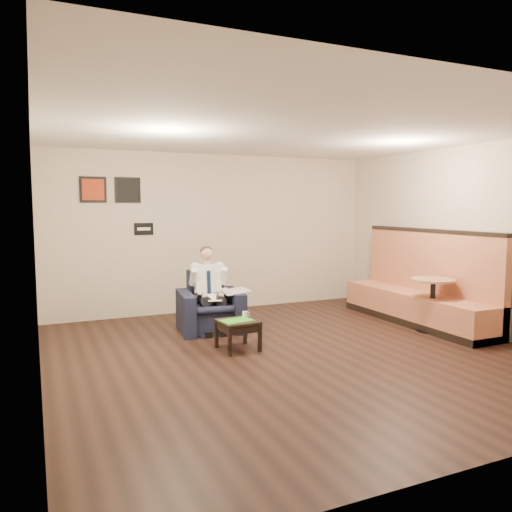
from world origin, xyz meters
name	(u,v)px	position (x,y,z in m)	size (l,w,h in m)	color
ground	(295,353)	(0.00, 0.00, 0.00)	(6.00, 6.00, 0.00)	black
wall_back	(216,233)	(0.00, 3.00, 1.40)	(6.00, 0.02, 2.80)	beige
wall_front	(500,275)	(0.00, -3.00, 1.40)	(6.00, 0.02, 2.80)	beige
wall_left	(36,254)	(-3.00, 0.00, 1.40)	(0.02, 6.00, 2.80)	beige
wall_right	(472,239)	(3.00, 0.00, 1.40)	(0.02, 6.00, 2.80)	beige
ceiling	(297,131)	(0.00, 0.00, 2.80)	(6.00, 6.00, 0.02)	white
seating_sign	(144,229)	(-1.30, 2.98, 1.50)	(0.32, 0.02, 0.20)	black
art_print_left	(93,190)	(-2.10, 2.98, 2.15)	(0.42, 0.03, 0.42)	#AC3115
art_print_right	(128,190)	(-1.55, 2.98, 2.15)	(0.42, 0.03, 0.42)	black
armchair	(210,302)	(-0.61, 1.57, 0.44)	(0.92, 0.92, 0.89)	black
seated_man	(212,292)	(-0.62, 1.46, 0.61)	(0.58, 0.87, 1.22)	white
lap_papers	(213,298)	(-0.64, 1.36, 0.55)	(0.20, 0.29, 0.01)	white
newspaper	(235,291)	(-0.25, 1.43, 0.60)	(0.39, 0.48, 0.01)	silver
side_table	(238,335)	(-0.61, 0.46, 0.20)	(0.48, 0.48, 0.39)	black
green_folder	(236,320)	(-0.63, 0.44, 0.40)	(0.39, 0.28, 0.01)	#44D92B
coffee_mug	(245,314)	(-0.46, 0.58, 0.43)	(0.07, 0.07, 0.08)	white
smartphone	(236,318)	(-0.57, 0.61, 0.40)	(0.12, 0.06, 0.01)	black
banquette	(417,277)	(2.59, 0.67, 0.75)	(0.69, 2.91, 1.49)	#B56646
cafe_table	(432,305)	(2.44, 0.17, 0.40)	(0.64, 0.64, 0.80)	#9E7956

